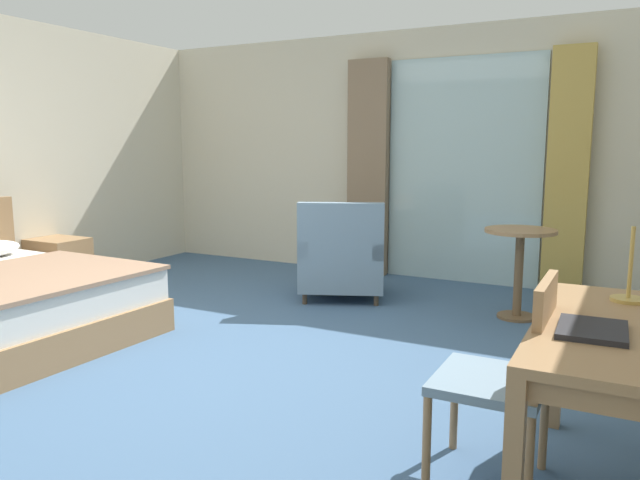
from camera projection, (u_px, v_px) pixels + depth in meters
name	position (u px, v px, depth m)	size (l,w,h in m)	color
ground	(205.00, 368.00, 4.02)	(6.32, 6.99, 0.10)	#426084
wall_back	(389.00, 155.00, 6.64)	(5.92, 0.12, 2.60)	beige
balcony_glass_door	(463.00, 171.00, 6.21)	(1.58, 0.02, 2.29)	silver
curtain_panel_left	(368.00, 169.00, 6.58)	(0.45, 0.10, 2.30)	#897056
curtain_panel_right	(568.00, 173.00, 5.65)	(0.37, 0.10, 2.30)	tan
nightstand	(59.00, 263.00, 6.02)	(0.51, 0.43, 0.50)	#9E754C
writing_desk	(619.00, 348.00, 2.32)	(0.61, 1.30, 0.73)	#9E754C
desk_chair	(510.00, 370.00, 2.47)	(0.44, 0.46, 0.89)	gray
closed_book	(592.00, 330.00, 2.21)	(0.23, 0.30, 0.02)	#232328
armchair_by_window	(342.00, 260.00, 5.63)	(0.99, 0.98, 0.91)	gray
round_cafe_table	(520.00, 254.00, 4.93)	(0.57, 0.57, 0.74)	#9E754C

